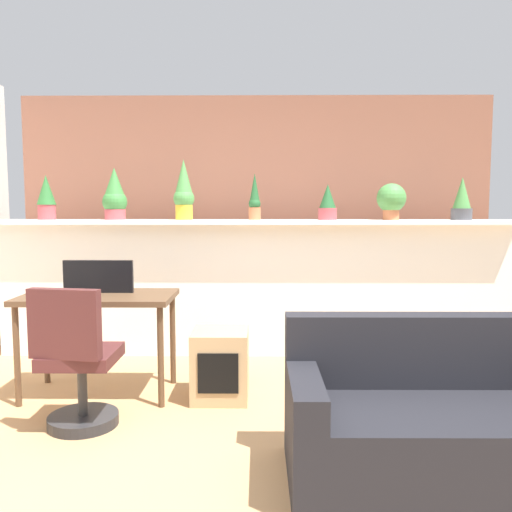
% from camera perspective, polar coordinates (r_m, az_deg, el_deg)
% --- Properties ---
extents(ground_plane, '(12.00, 12.00, 0.00)m').
position_cam_1_polar(ground_plane, '(3.22, -0.53, -20.29)').
color(ground_plane, tan).
extents(divider_wall, '(4.75, 0.16, 1.23)m').
position_cam_1_polar(divider_wall, '(4.96, -0.07, -3.65)').
color(divider_wall, white).
rests_on(divider_wall, ground).
extents(plant_shelf, '(4.75, 0.37, 0.04)m').
position_cam_1_polar(plant_shelf, '(4.86, -0.08, 3.67)').
color(plant_shelf, white).
rests_on(plant_shelf, divider_wall).
extents(brick_wall_behind, '(4.75, 0.10, 2.50)m').
position_cam_1_polar(brick_wall_behind, '(5.50, 0.00, 3.91)').
color(brick_wall_behind, '#935B47').
rests_on(brick_wall_behind, ground).
extents(potted_plant_0, '(0.17, 0.17, 0.41)m').
position_cam_1_polar(potted_plant_0, '(5.27, -21.58, 5.94)').
color(potted_plant_0, '#B7474C').
rests_on(potted_plant_0, plant_shelf).
extents(potted_plant_1, '(0.22, 0.22, 0.48)m').
position_cam_1_polar(potted_plant_1, '(5.07, -14.93, 6.26)').
color(potted_plant_1, '#B7474C').
rests_on(potted_plant_1, plant_shelf).
extents(potted_plant_2, '(0.19, 0.19, 0.55)m').
position_cam_1_polar(potted_plant_2, '(4.92, -7.76, 6.90)').
color(potted_plant_2, gold).
rests_on(potted_plant_2, plant_shelf).
extents(potted_plant_3, '(0.11, 0.11, 0.42)m').
position_cam_1_polar(potted_plant_3, '(4.87, -0.15, 6.12)').
color(potted_plant_3, '#C66B42').
rests_on(potted_plant_3, plant_shelf).
extents(potted_plant_4, '(0.17, 0.17, 0.32)m').
position_cam_1_polar(potted_plant_4, '(4.91, 7.69, 5.67)').
color(potted_plant_4, '#B7474C').
rests_on(potted_plant_4, plant_shelf).
extents(potted_plant_5, '(0.26, 0.26, 0.33)m').
position_cam_1_polar(potted_plant_5, '(4.98, 14.32, 5.88)').
color(potted_plant_5, '#C66B42').
rests_on(potted_plant_5, plant_shelf).
extents(potted_plant_6, '(0.19, 0.19, 0.39)m').
position_cam_1_polar(potted_plant_6, '(5.18, 21.23, 5.63)').
color(potted_plant_6, '#4C4C51').
rests_on(potted_plant_6, plant_shelf).
extents(desk, '(1.10, 0.60, 0.75)m').
position_cam_1_polar(desk, '(4.08, -16.55, -5.14)').
color(desk, brown).
rests_on(desk, ground).
extents(tv_monitor, '(0.52, 0.04, 0.24)m').
position_cam_1_polar(tv_monitor, '(4.13, -16.56, -2.12)').
color(tv_monitor, black).
rests_on(tv_monitor, desk).
extents(office_chair, '(0.47, 0.48, 0.91)m').
position_cam_1_polar(office_chair, '(3.55, -18.63, -11.38)').
color(office_chair, '#262628').
rests_on(office_chair, ground).
extents(side_cube_shelf, '(0.40, 0.41, 0.50)m').
position_cam_1_polar(side_cube_shelf, '(3.92, -3.86, -11.58)').
color(side_cube_shelf, tan).
rests_on(side_cube_shelf, ground).
extents(couch, '(1.56, 0.77, 0.80)m').
position_cam_1_polar(couch, '(3.01, 19.11, -16.64)').
color(couch, black).
rests_on(couch, ground).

